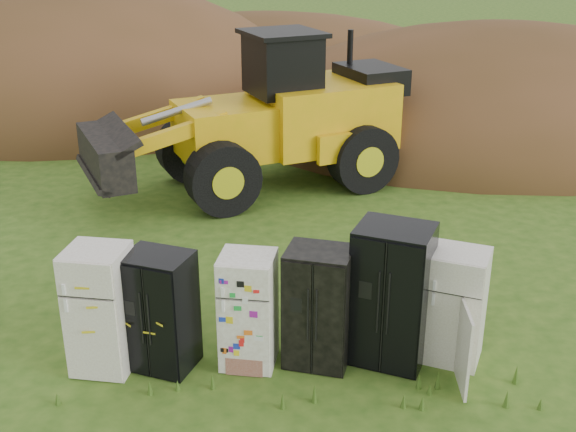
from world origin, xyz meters
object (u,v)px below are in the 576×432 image
fridge_black_right (392,295)px  wheel_loader (246,114)px  fridge_black_side (160,311)px  fridge_dark_mid (318,307)px  fridge_sticker (248,310)px  fridge_open_door (456,306)px  fridge_leftmost (101,309)px

fridge_black_right → wheel_loader: 7.17m
fridge_black_side → fridge_dark_mid: fridge_dark_mid is taller
fridge_sticker → fridge_open_door: bearing=10.4°
fridge_dark_mid → fridge_open_door: 1.86m
fridge_sticker → wheel_loader: bearing=101.4°
fridge_leftmost → fridge_sticker: 1.94m
fridge_sticker → fridge_black_right: 1.93m
fridge_sticker → wheel_loader: 6.93m
fridge_black_right → wheel_loader: bearing=131.1°
fridge_sticker → fridge_dark_mid: (0.94, 0.00, 0.03)m
fridge_leftmost → fridge_black_side: size_ratio=1.06×
fridge_black_side → fridge_black_right: (3.09, 0.05, 0.16)m
fridge_sticker → wheel_loader: size_ratio=0.23×
fridge_dark_mid → fridge_black_right: fridge_black_right is taller
fridge_leftmost → fridge_dark_mid: (2.87, 0.02, -0.04)m
fridge_leftmost → fridge_open_door: (4.74, 0.02, -0.06)m
fridge_sticker → fridge_black_side: bearing=-169.1°
fridge_black_side → wheel_loader: wheel_loader is taller
fridge_black_side → fridge_black_right: fridge_black_right is taller
fridge_dark_mid → wheel_loader: wheel_loader is taller
fridge_black_right → fridge_open_door: size_ratio=1.22×
fridge_black_side → fridge_open_door: (3.96, 0.01, -0.02)m
fridge_black_side → fridge_leftmost: bearing=-157.1°
fridge_black_side → fridge_black_right: bearing=23.3°
fridge_leftmost → fridge_black_right: fridge_black_right is taller
fridge_dark_mid → fridge_open_door: bearing=16.7°
fridge_sticker → fridge_dark_mid: 0.94m
fridge_leftmost → wheel_loader: 7.18m
fridge_leftmost → wheel_loader: size_ratio=0.24×
fridge_black_right → fridge_open_door: (0.88, -0.04, -0.17)m
fridge_open_door → fridge_leftmost: bearing=-155.5°
fridge_black_side → fridge_open_door: 3.96m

